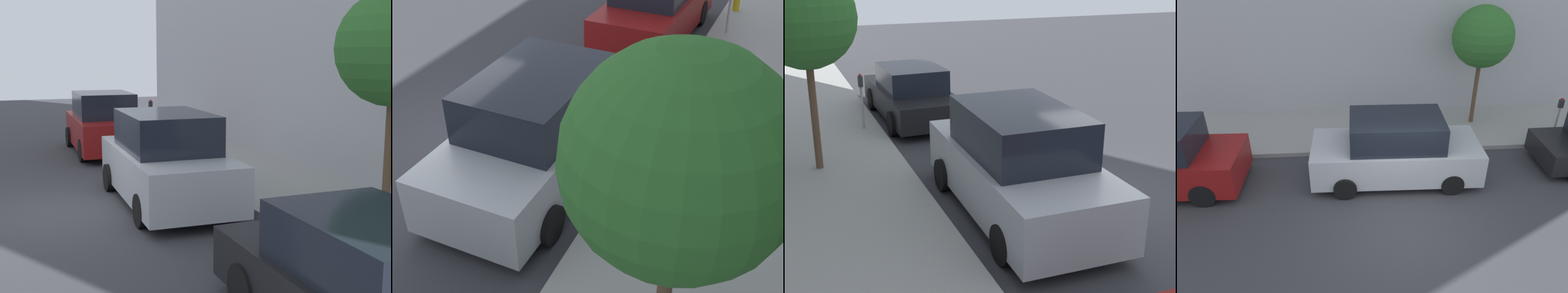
{
  "view_description": "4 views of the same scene",
  "coord_description": "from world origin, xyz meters",
  "views": [
    {
      "loc": [
        -1.22,
        -11.06,
        3.18
      ],
      "look_at": [
        3.28,
        1.09,
        1.0
      ],
      "focal_mm": 50.0,
      "sensor_mm": 36.0,
      "label": 1
    },
    {
      "loc": [
        6.08,
        -6.95,
        5.91
      ],
      "look_at": [
        3.19,
        -0.29,
        1.0
      ],
      "focal_mm": 50.0,
      "sensor_mm": 36.0,
      "label": 2
    },
    {
      "loc": [
        6.08,
        8.06,
        4.42
      ],
      "look_at": [
        2.51,
        -1.06,
        1.0
      ],
      "focal_mm": 50.0,
      "sensor_mm": 36.0,
      "label": 3
    },
    {
      "loc": [
        -7.17,
        1.29,
        6.63
      ],
      "look_at": [
        2.3,
        0.61,
        1.0
      ],
      "focal_mm": 35.0,
      "sensor_mm": 36.0,
      "label": 4
    }
  ],
  "objects": [
    {
      "name": "parked_suv_second",
      "position": [
        2.17,
        -0.05,
        0.93
      ],
      "size": [
        2.08,
        4.84,
        1.98
      ],
      "color": "#B7BABF",
      "rests_on": "ground_plane"
    },
    {
      "name": "street_tree",
      "position": [
        5.32,
        -3.3,
        3.3
      ],
      "size": [
        2.05,
        2.05,
        4.19
      ],
      "color": "brown",
      "rests_on": "sidewalk"
    },
    {
      "name": "parking_meter_far",
      "position": [
        3.95,
        7.48,
        1.06
      ],
      "size": [
        0.11,
        0.15,
        1.48
      ],
      "color": "#ADADB2",
      "rests_on": "sidewalk"
    },
    {
      "name": "ground_plane",
      "position": [
        0.0,
        0.0,
        0.0
      ],
      "size": [
        60.0,
        60.0,
        0.0
      ],
      "primitive_type": "plane",
      "color": "#38383D"
    },
    {
      "name": "sidewalk",
      "position": [
        5.09,
        0.0,
        0.07
      ],
      "size": [
        3.18,
        32.0,
        0.15
      ],
      "color": "#9E9E99",
      "rests_on": "ground_plane"
    },
    {
      "name": "parked_suv_third",
      "position": [
        2.13,
        6.71,
        0.93
      ],
      "size": [
        2.08,
        4.85,
        1.98
      ],
      "color": "maroon",
      "rests_on": "ground_plane"
    }
  ]
}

